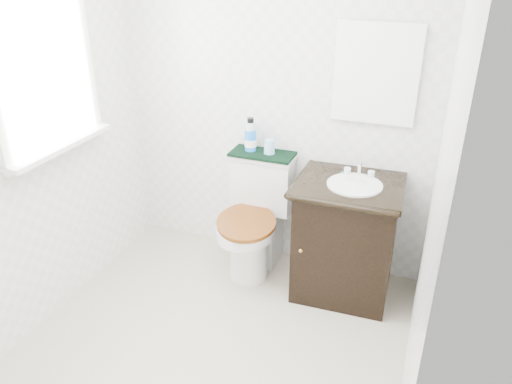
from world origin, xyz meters
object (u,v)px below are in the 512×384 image
Objects in this scene: toilet at (256,222)px; trash_bin at (248,261)px; mouthwash_bottle at (251,136)px; vanity at (346,236)px; cup at (269,147)px.

trash_bin is at bearing -90.00° from toilet.
toilet is 0.28m from trash_bin.
mouthwash_bottle is (-0.09, 0.31, 0.83)m from trash_bin.
toilet is 3.07× the size of trash_bin.
cup is (-0.61, 0.20, 0.48)m from vanity.
trash_bin is 0.83m from cup.
toilet is 8.48× the size of cup.
vanity is (0.66, -0.06, 0.06)m from toilet.
vanity is 3.35× the size of trash_bin.
cup is at bearing -3.04° from mouthwash_bottle.
trash_bin is 2.76× the size of cup.
trash_bin is at bearing -72.91° from mouthwash_bottle.
mouthwash_bottle is 2.38× the size of cup.
vanity is 0.80m from cup.
vanity is at bearing -15.14° from mouthwash_bottle.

